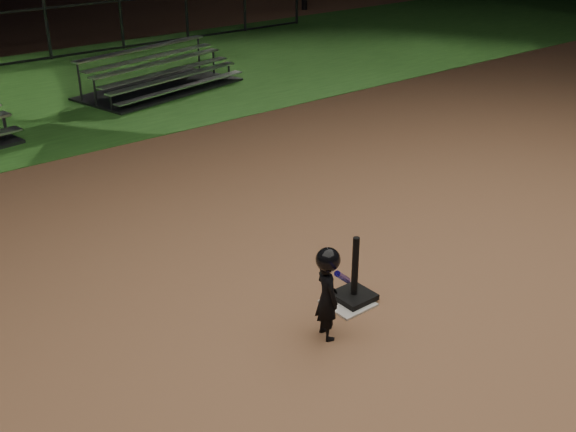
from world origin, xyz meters
The scene contains 6 objects.
ground centered at (0.00, 0.00, 0.00)m, with size 80.00×80.00×0.00m, color #996745.
grass_strip centered at (0.00, 10.00, 0.01)m, with size 60.00×8.00×0.01m, color #29601F.
home_plate centered at (0.00, 0.00, 0.01)m, with size 0.45×0.45×0.02m, color beige.
batting_tee centered at (0.10, 0.02, 0.15)m, with size 0.38×0.38×0.72m.
child_batter centered at (-0.55, -0.28, 0.51)m, with size 0.49×0.52×0.96m.
bleacher_right centered at (2.68, 8.66, 0.17)m, with size 3.72×2.37×0.84m.
Camera 1 is at (-4.36, -4.43, 3.95)m, focal length 43.50 mm.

